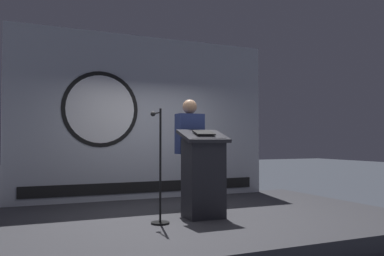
{
  "coord_description": "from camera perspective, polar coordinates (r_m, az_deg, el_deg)",
  "views": [
    {
      "loc": [
        -2.16,
        -5.25,
        1.36
      ],
      "look_at": [
        0.19,
        0.14,
        1.56
      ],
      "focal_mm": 36.8,
      "sensor_mm": 36.0,
      "label": 1
    }
  ],
  "objects": [
    {
      "name": "banner_display",
      "position": [
        7.43,
        -6.85,
        1.5
      ],
      "size": [
        4.92,
        0.12,
        3.04
      ],
      "color": "#B2B7C1",
      "rests_on": "stage_platform"
    },
    {
      "name": "ground_plane",
      "position": [
        5.84,
        -1.22,
        -15.46
      ],
      "size": [
        40.0,
        40.0,
        0.0
      ],
      "primitive_type": "plane",
      "color": "#383D47"
    },
    {
      "name": "microphone_stand",
      "position": [
        5.19,
        -4.77,
        -7.98
      ],
      "size": [
        0.24,
        0.47,
        1.49
      ],
      "color": "black",
      "rests_on": "stage_platform"
    },
    {
      "name": "speaker_person",
      "position": [
        5.96,
        -0.34,
        -3.82
      ],
      "size": [
        0.4,
        0.26,
        1.7
      ],
      "color": "black",
      "rests_on": "stage_platform"
    },
    {
      "name": "podium",
      "position": [
        5.54,
        1.67,
        -6.8
      ],
      "size": [
        0.64,
        0.49,
        1.24
      ],
      "color": "#26262B",
      "rests_on": "stage_platform"
    },
    {
      "name": "stage_platform",
      "position": [
        5.81,
        -1.21,
        -14.02
      ],
      "size": [
        6.4,
        4.0,
        0.3
      ],
      "primitive_type": "cube",
      "color": "#333338",
      "rests_on": "ground"
    }
  ]
}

